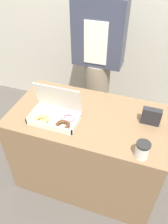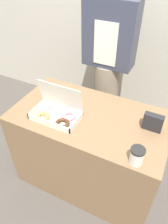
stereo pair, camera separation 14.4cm
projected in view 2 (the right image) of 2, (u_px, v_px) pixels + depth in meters
The scene contains 7 objects.
ground_plane at pixel (89, 176), 2.07m from camera, with size 14.00×14.00×0.00m, color #4C4742.
wall_back at pixel (142, 0), 1.99m from camera, with size 10.00×0.05×2.60m.
table at pixel (89, 150), 1.83m from camera, with size 1.15×0.64×0.76m.
donut_box at pixel (56, 113), 1.54m from camera, with size 0.34×0.23×0.24m.
coffee_cup at pixel (137, 156), 1.23m from camera, with size 0.09×0.09×0.11m.
napkin_holder at pixel (153, 122), 1.44m from camera, with size 0.13×0.05×0.12m.
person_customer at pixel (108, 59), 1.94m from camera, with size 0.44×0.24×1.66m.
Camera 2 is at (0.49, -1.09, 1.79)m, focal length 35.00 mm.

